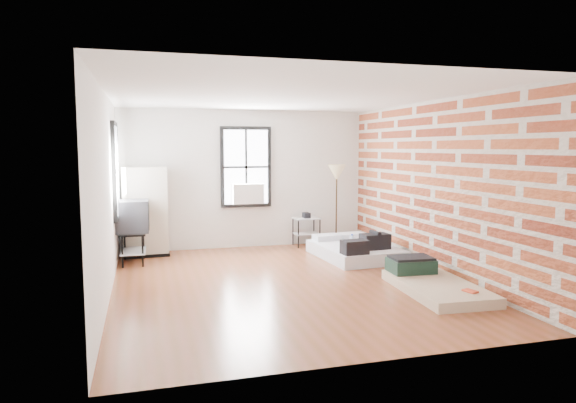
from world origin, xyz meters
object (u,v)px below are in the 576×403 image
object	(u,v)px
side_table	(306,223)
floor_lamp	(337,177)
mattress_bare	(431,282)
mattress_main	(355,250)
tv_stand	(133,218)
wardrobe	(145,212)

from	to	relation	value
side_table	floor_lamp	world-z (taller)	floor_lamp
mattress_bare	mattress_main	bearing A→B (deg)	98.27
mattress_bare	floor_lamp	distance (m)	3.81
mattress_bare	tv_stand	world-z (taller)	tv_stand
tv_stand	mattress_main	bearing A→B (deg)	-7.87
mattress_main	floor_lamp	distance (m)	1.81
mattress_bare	side_table	xyz separation A→B (m)	(-0.72, 3.64, 0.36)
mattress_main	tv_stand	bearing A→B (deg)	166.62
side_table	mattress_main	bearing A→B (deg)	-68.45
wardrobe	side_table	bearing A→B (deg)	-0.21
mattress_main	mattress_bare	world-z (taller)	mattress_main
mattress_main	side_table	distance (m)	1.48
mattress_bare	floor_lamp	xyz separation A→B (m)	(-0.08, 3.57, 1.33)
side_table	floor_lamp	distance (m)	1.16
wardrobe	floor_lamp	xyz separation A→B (m)	(3.85, 0.00, 0.61)
wardrobe	mattress_main	bearing A→B (deg)	-20.19
mattress_main	side_table	bearing A→B (deg)	107.57
tv_stand	floor_lamp	bearing A→B (deg)	10.12
mattress_bare	tv_stand	size ratio (longest dim) A/B	1.64
mattress_bare	tv_stand	xyz separation A→B (m)	(-4.15, 2.95, 0.69)
side_table	floor_lamp	xyz separation A→B (m)	(0.64, -0.07, 0.97)
mattress_main	side_table	world-z (taller)	side_table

